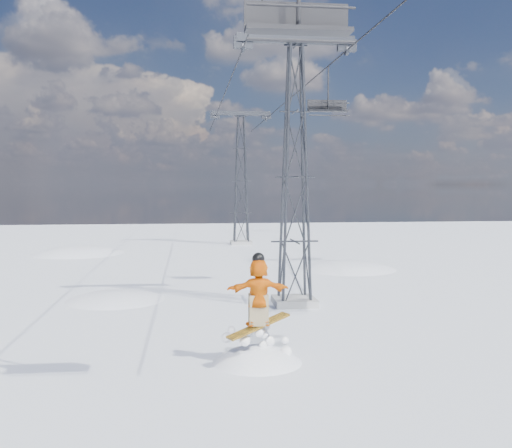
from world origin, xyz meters
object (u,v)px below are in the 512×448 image
Objects in this scene: lift_tower_near at (295,178)px; lift_chair_near at (298,20)px; snowboarder_jump at (257,415)px; lift_tower_far at (241,181)px.

lift_tower_near is 12.53m from lift_chair_near.
lift_tower_near is at bearing 79.55° from lift_chair_near.
lift_tower_near is 4.11× the size of lift_chair_near.
lift_tower_near reaches higher than snowboarder_jump.
lift_chair_near is at bearing -100.45° from lift_tower_near.
snowboarder_jump is at bearing -94.45° from lift_tower_far.
snowboarder_jump is at bearing 94.66° from lift_chair_near.
snowboarder_jump is 11.07m from lift_chair_near.
lift_chair_near reaches higher than snowboarder_jump.
lift_tower_near is 10.75m from snowboarder_jump.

